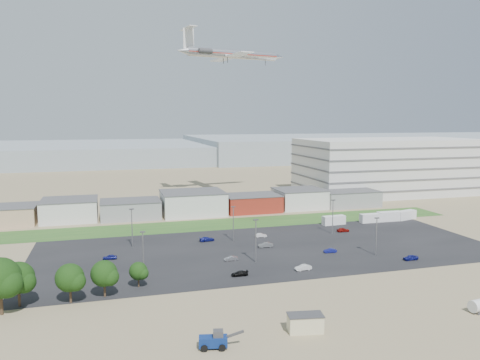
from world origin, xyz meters
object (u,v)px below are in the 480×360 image
object	(u,v)px
parked_car_2	(411,257)
parked_car_13	(303,268)
parked_car_3	(240,273)
tree_far_left	(0,283)
parked_car_4	(231,259)
parked_car_5	(110,257)
telehandler	(213,340)
parked_car_6	(207,239)
parked_car_7	(265,245)
airliner	(233,54)
box_trailer_a	(334,220)
parked_car_8	(343,230)
parked_car_1	(330,251)
parked_car_11	(261,235)
portable_shed	(305,323)

from	to	relation	value
parked_car_2	parked_car_13	distance (m)	28.29
parked_car_2	parked_car_3	size ratio (longest dim) A/B	0.99
tree_far_left	parked_car_4	size ratio (longest dim) A/B	3.52
tree_far_left	parked_car_5	xyz separation A→B (m)	(18.47, 28.63, -5.23)
telehandler	parked_car_6	bearing A→B (deg)	91.02
parked_car_7	tree_far_left	bearing A→B (deg)	-62.93
airliner	parked_car_4	xyz separation A→B (m)	(-23.60, -86.25, -60.41)
telehandler	parked_car_13	distance (m)	40.88
box_trailer_a	parked_car_2	distance (m)	40.14
parked_car_8	parked_car_13	xyz separation A→B (m)	(-26.29, -30.36, -0.01)
telehandler	parked_car_4	bearing A→B (deg)	83.76
parked_car_5	parked_car_13	distance (m)	47.01
box_trailer_a	parked_car_8	size ratio (longest dim) A/B	2.02
tree_far_left	parked_car_7	world-z (taller)	tree_far_left
airliner	parked_car_8	size ratio (longest dim) A/B	12.72
parked_car_1	parked_car_13	xyz separation A→B (m)	(-12.30, -11.12, 0.09)
telehandler	parked_car_3	distance (m)	32.92
parked_car_7	parked_car_11	xyz separation A→B (m)	(2.23, 10.56, -0.09)
portable_shed	parked_car_2	xyz separation A→B (m)	(40.40, 28.63, -0.82)
telehandler	tree_far_left	xyz separation A→B (m)	(-33.07, 22.08, 4.39)
parked_car_8	parked_car_13	world-z (taller)	parked_car_8
portable_shed	parked_car_2	distance (m)	49.52
airliner	parked_car_3	world-z (taller)	airliner
parked_car_2	parked_car_4	world-z (taller)	parked_car_2
parked_car_4	parked_car_7	distance (m)	15.04
airliner	parked_car_11	world-z (taller)	airliner
portable_shed	parked_car_6	world-z (taller)	portable_shed
parked_car_6	parked_car_13	distance (m)	34.72
box_trailer_a	parked_car_6	xyz separation A→B (m)	(-43.96, -9.24, -0.83)
telehandler	airliner	xyz separation A→B (m)	(37.28, 127.79, 59.54)
parked_car_1	parked_car_8	size ratio (longest dim) A/B	0.87
portable_shed	parked_car_5	world-z (taller)	portable_shed
parked_car_3	parked_car_7	distance (m)	24.07
parked_car_4	parked_car_3	bearing A→B (deg)	-5.03
parked_car_2	parked_car_4	bearing A→B (deg)	-105.59
parked_car_7	parked_car_3	bearing A→B (deg)	-31.43
parked_car_8	parked_car_11	bearing A→B (deg)	88.83
parked_car_7	airliner	bearing A→B (deg)	172.54
portable_shed	parked_car_11	xyz separation A→B (m)	(12.33, 59.72, -0.89)
airliner	parked_car_5	distance (m)	110.81
parked_car_2	telehandler	bearing A→B (deg)	-62.17
portable_shed	tree_far_left	world-z (taller)	tree_far_left
parked_car_5	parked_car_6	size ratio (longest dim) A/B	0.80
airliner	parked_car_2	world-z (taller)	airliner
parked_car_4	parked_car_8	xyz separation A→B (m)	(40.26, 18.93, 0.10)
parked_car_3	parked_car_6	size ratio (longest dim) A/B	0.88
parked_car_6	parked_car_8	bearing A→B (deg)	-98.15
parked_car_2	parked_car_5	xyz separation A→B (m)	(-70.54, 20.59, -0.05)
telehandler	parked_car_8	world-z (taller)	telehandler
telehandler	parked_car_7	xyz separation A→B (m)	(25.64, 50.65, -0.77)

